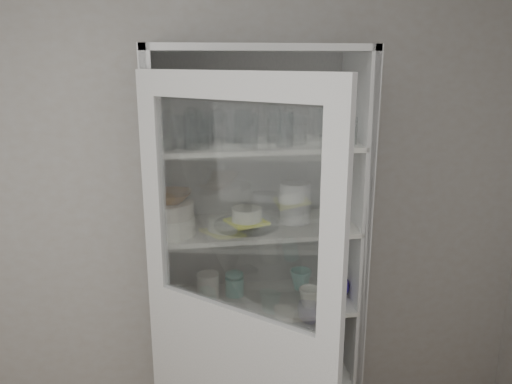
# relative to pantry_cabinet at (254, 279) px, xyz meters

# --- Properties ---
(wall_back) EXTENTS (3.60, 0.02, 2.60)m
(wall_back) POSITION_rel_pantry_cabinet_xyz_m (-0.20, 0.16, 0.36)
(wall_back) COLOR #9D958C
(wall_back) RESTS_ON ground
(pantry_cabinet) EXTENTS (1.00, 0.45, 2.10)m
(pantry_cabinet) POSITION_rel_pantry_cabinet_xyz_m (0.00, 0.00, 0.00)
(pantry_cabinet) COLOR beige
(pantry_cabinet) RESTS_ON floor
(cupboard_door) EXTENTS (0.69, 0.64, 2.00)m
(cupboard_door) POSITION_rel_pantry_cabinet_xyz_m (-0.17, -0.59, -0.07)
(cupboard_door) COLOR beige
(cupboard_door) RESTS_ON floor
(tumbler_0) EXTENTS (0.09, 0.09, 0.15)m
(tumbler_0) POSITION_rel_pantry_cabinet_xyz_m (-0.41, -0.18, 0.80)
(tumbler_0) COLOR silver
(tumbler_0) RESTS_ON shelf_glass
(tumbler_1) EXTENTS (0.09, 0.09, 0.14)m
(tumbler_1) POSITION_rel_pantry_cabinet_xyz_m (-0.30, -0.20, 0.79)
(tumbler_1) COLOR silver
(tumbler_1) RESTS_ON shelf_glass
(tumbler_2) EXTENTS (0.08, 0.08, 0.13)m
(tumbler_2) POSITION_rel_pantry_cabinet_xyz_m (-0.26, -0.21, 0.79)
(tumbler_2) COLOR silver
(tumbler_2) RESTS_ON shelf_glass
(tumbler_3) EXTENTS (0.08, 0.08, 0.16)m
(tumbler_3) POSITION_rel_pantry_cabinet_xyz_m (-0.05, -0.19, 0.80)
(tumbler_3) COLOR silver
(tumbler_3) RESTS_ON shelf_glass
(tumbler_4) EXTENTS (0.09, 0.09, 0.15)m
(tumbler_4) POSITION_rel_pantry_cabinet_xyz_m (0.11, -0.19, 0.80)
(tumbler_4) COLOR silver
(tumbler_4) RESTS_ON shelf_glass
(tumbler_5) EXTENTS (0.08, 0.08, 0.15)m
(tumbler_5) POSITION_rel_pantry_cabinet_xyz_m (0.11, -0.20, 0.79)
(tumbler_5) COLOR silver
(tumbler_5) RESTS_ON shelf_glass
(tumbler_6) EXTENTS (0.07, 0.07, 0.12)m
(tumbler_6) POSITION_rel_pantry_cabinet_xyz_m (0.41, -0.20, 0.78)
(tumbler_6) COLOR silver
(tumbler_6) RESTS_ON shelf_glass
(tumbler_7) EXTENTS (0.10, 0.10, 0.15)m
(tumbler_7) POSITION_rel_pantry_cabinet_xyz_m (-0.23, -0.07, 0.80)
(tumbler_7) COLOR silver
(tumbler_7) RESTS_ON shelf_glass
(tumbler_8) EXTENTS (0.09, 0.09, 0.14)m
(tumbler_8) POSITION_rel_pantry_cabinet_xyz_m (-0.28, -0.04, 0.79)
(tumbler_8) COLOR silver
(tumbler_8) RESTS_ON shelf_glass
(tumbler_9) EXTENTS (0.09, 0.09, 0.15)m
(tumbler_9) POSITION_rel_pantry_cabinet_xyz_m (-0.10, -0.05, 0.79)
(tumbler_9) COLOR silver
(tumbler_9) RESTS_ON shelf_glass
(tumbler_10) EXTENTS (0.08, 0.08, 0.15)m
(tumbler_10) POSITION_rel_pantry_cabinet_xyz_m (-0.06, -0.07, 0.80)
(tumbler_10) COLOR silver
(tumbler_10) RESTS_ON shelf_glass
(tumbler_11) EXTENTS (0.07, 0.07, 0.14)m
(tumbler_11) POSITION_rel_pantry_cabinet_xyz_m (0.09, -0.06, 0.79)
(tumbler_11) COLOR silver
(tumbler_11) RESTS_ON shelf_glass
(goblet_0) EXTENTS (0.08, 0.08, 0.18)m
(goblet_0) POSITION_rel_pantry_cabinet_xyz_m (-0.29, 0.01, 0.81)
(goblet_0) COLOR silver
(goblet_0) RESTS_ON shelf_glass
(goblet_1) EXTENTS (0.07, 0.07, 0.16)m
(goblet_1) POSITION_rel_pantry_cabinet_xyz_m (-0.16, 0.06, 0.80)
(goblet_1) COLOR silver
(goblet_1) RESTS_ON shelf_glass
(goblet_2) EXTENTS (0.08, 0.08, 0.19)m
(goblet_2) POSITION_rel_pantry_cabinet_xyz_m (0.09, 0.01, 0.82)
(goblet_2) COLOR silver
(goblet_2) RESTS_ON shelf_glass
(goblet_3) EXTENTS (0.08, 0.08, 0.17)m
(goblet_3) POSITION_rel_pantry_cabinet_xyz_m (0.37, 0.05, 0.81)
(goblet_3) COLOR silver
(goblet_3) RESTS_ON shelf_glass
(plate_stack_front) EXTENTS (0.23, 0.23, 0.08)m
(plate_stack_front) POSITION_rel_pantry_cabinet_xyz_m (-0.41, -0.14, 0.36)
(plate_stack_front) COLOR white
(plate_stack_front) RESTS_ON shelf_plates
(plate_stack_back) EXTENTS (0.23, 0.23, 0.07)m
(plate_stack_back) POSITION_rel_pantry_cabinet_xyz_m (-0.41, 0.04, 0.36)
(plate_stack_back) COLOR white
(plate_stack_back) RESTS_ON shelf_plates
(cream_bowl) EXTENTS (0.27, 0.27, 0.07)m
(cream_bowl) POSITION_rel_pantry_cabinet_xyz_m (-0.41, -0.14, 0.44)
(cream_bowl) COLOR beige
(cream_bowl) RESTS_ON plate_stack_front
(terracotta_bowl) EXTENTS (0.23, 0.23, 0.05)m
(terracotta_bowl) POSITION_rel_pantry_cabinet_xyz_m (-0.41, -0.14, 0.50)
(terracotta_bowl) COLOR brown
(terracotta_bowl) RESTS_ON cream_bowl
(glass_platter) EXTENTS (0.33, 0.33, 0.02)m
(glass_platter) POSITION_rel_pantry_cabinet_xyz_m (-0.05, -0.09, 0.33)
(glass_platter) COLOR silver
(glass_platter) RESTS_ON shelf_plates
(yellow_trivet) EXTENTS (0.22, 0.22, 0.01)m
(yellow_trivet) POSITION_rel_pantry_cabinet_xyz_m (-0.05, -0.09, 0.34)
(yellow_trivet) COLOR #FFF61D
(yellow_trivet) RESTS_ON glass_platter
(white_ramekin) EXTENTS (0.18, 0.18, 0.06)m
(white_ramekin) POSITION_rel_pantry_cabinet_xyz_m (-0.05, -0.09, 0.38)
(white_ramekin) COLOR white
(white_ramekin) RESTS_ON yellow_trivet
(grey_bowl_stack) EXTENTS (0.15, 0.15, 0.20)m
(grey_bowl_stack) POSITION_rel_pantry_cabinet_xyz_m (0.19, -0.06, 0.42)
(grey_bowl_stack) COLOR silver
(grey_bowl_stack) RESTS_ON shelf_plates
(mug_blue) EXTENTS (0.16, 0.16, 0.10)m
(mug_blue) POSITION_rel_pantry_cabinet_xyz_m (0.41, -0.12, -0.03)
(mug_blue) COLOR navy
(mug_blue) RESTS_ON shelf_mugs
(mug_teal) EXTENTS (0.13, 0.13, 0.10)m
(mug_teal) POSITION_rel_pantry_cabinet_xyz_m (0.25, 0.01, -0.03)
(mug_teal) COLOR teal
(mug_teal) RESTS_ON shelf_mugs
(mug_white) EXTENTS (0.11, 0.11, 0.10)m
(mug_white) POSITION_rel_pantry_cabinet_xyz_m (0.24, -0.19, -0.03)
(mug_white) COLOR white
(mug_white) RESTS_ON shelf_mugs
(teal_jar) EXTENTS (0.09, 0.09, 0.11)m
(teal_jar) POSITION_rel_pantry_cabinet_xyz_m (-0.10, -0.00, -0.02)
(teal_jar) COLOR teal
(teal_jar) RESTS_ON shelf_mugs
(measuring_cups) EXTENTS (0.11, 0.11, 0.04)m
(measuring_cups) POSITION_rel_pantry_cabinet_xyz_m (-0.36, -0.17, -0.06)
(measuring_cups) COLOR silver
(measuring_cups) RESTS_ON shelf_mugs
(white_canister) EXTENTS (0.14, 0.14, 0.13)m
(white_canister) POSITION_rel_pantry_cabinet_xyz_m (-0.24, -0.02, -0.01)
(white_canister) COLOR white
(white_canister) RESTS_ON shelf_mugs
(cream_dish) EXTENTS (0.26, 0.26, 0.07)m
(cream_dish) POSITION_rel_pantry_cabinet_xyz_m (-0.01, -0.07, -0.44)
(cream_dish) COLOR beige
(cream_dish) RESTS_ON shelf_bot
(tin_box) EXTENTS (0.24, 0.20, 0.06)m
(tin_box) POSITION_rel_pantry_cabinet_xyz_m (0.10, -0.09, -0.45)
(tin_box) COLOR #ABABAB
(tin_box) RESTS_ON shelf_bot
(tumbler_12) EXTENTS (0.07, 0.07, 0.13)m
(tumbler_12) POSITION_rel_pantry_cabinet_xyz_m (0.18, -0.15, 0.79)
(tumbler_12) COLOR silver
(tumbler_12) RESTS_ON shelf_glass
(tumbler_13) EXTENTS (0.07, 0.07, 0.14)m
(tumbler_13) POSITION_rel_pantry_cabinet_xyz_m (-0.34, -0.15, 0.79)
(tumbler_13) COLOR silver
(tumbler_13) RESTS_ON shelf_glass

